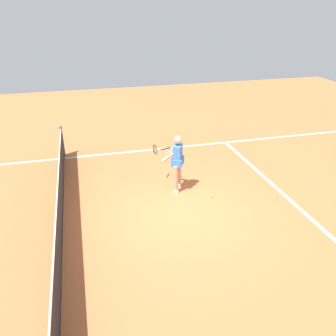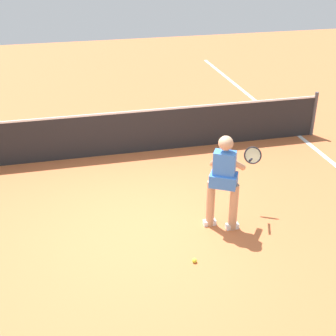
{
  "view_description": "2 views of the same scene",
  "coord_description": "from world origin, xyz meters",
  "views": [
    {
      "loc": [
        -6.9,
        2.08,
        4.64
      ],
      "look_at": [
        0.82,
        0.08,
        0.84
      ],
      "focal_mm": 37.2,
      "sensor_mm": 36.0,
      "label": 1
    },
    {
      "loc": [
        -1.09,
        -6.03,
        4.18
      ],
      "look_at": [
        0.4,
        0.17,
        0.91
      ],
      "focal_mm": 49.85,
      "sensor_mm": 36.0,
      "label": 2
    }
  ],
  "objects": [
    {
      "name": "court_net",
      "position": [
        0.0,
        2.76,
        0.47
      ],
      "size": [
        8.85,
        0.08,
        1.01
      ],
      "color": "#4C4C51",
      "rests_on": "ground"
    },
    {
      "name": "tennis_ball_near",
      "position": [
        0.5,
        -1.03,
        0.03
      ],
      "size": [
        0.07,
        0.07,
        0.07
      ],
      "primitive_type": "sphere",
      "color": "#D1E533",
      "rests_on": "ground"
    },
    {
      "name": "tennis_player",
      "position": [
        1.17,
        -0.25,
        0.85
      ],
      "size": [
        1.06,
        0.8,
        1.55
      ],
      "color": "tan",
      "rests_on": "ground"
    },
    {
      "name": "ground_plane",
      "position": [
        0.0,
        0.0,
        0.0
      ],
      "size": [
        28.12,
        28.12,
        0.0
      ],
      "primitive_type": "plane",
      "color": "#C66638"
    }
  ]
}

